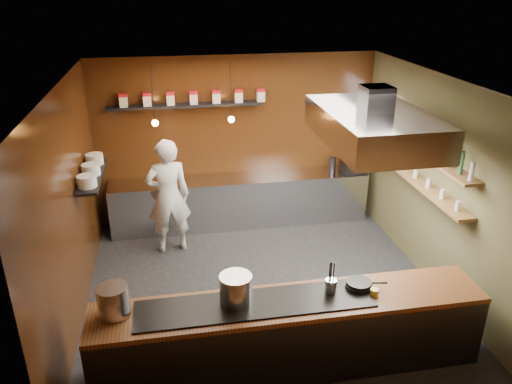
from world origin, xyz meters
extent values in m
plane|color=black|center=(0.00, 0.00, 0.00)|extent=(5.00, 5.00, 0.00)
plane|color=#321B09|center=(0.00, 2.50, 1.50)|extent=(5.00, 0.00, 5.00)
plane|color=#321B09|center=(-2.50, 0.00, 1.50)|extent=(0.00, 5.00, 5.00)
plane|color=brown|center=(2.50, 0.00, 1.50)|extent=(0.00, 5.00, 5.00)
plane|color=silver|center=(0.00, 0.00, 3.00)|extent=(5.00, 5.00, 0.00)
plane|color=white|center=(2.45, 1.70, 1.90)|extent=(0.00, 1.00, 1.00)
cube|color=silver|center=(0.00, 2.17, 0.45)|extent=(4.60, 0.65, 0.90)
cube|color=#38383D|center=(0.00, -1.60, 0.43)|extent=(4.40, 0.70, 0.86)
cube|color=brown|center=(0.00, -1.60, 0.89)|extent=(4.40, 0.72, 0.06)
cube|color=black|center=(-0.40, -1.60, 0.93)|extent=(2.60, 0.55, 0.02)
cube|color=black|center=(-0.90, 2.36, 2.20)|extent=(2.60, 0.26, 0.04)
cube|color=black|center=(-2.34, 1.00, 1.55)|extent=(0.30, 1.40, 0.04)
cube|color=brown|center=(2.34, 0.30, 1.92)|extent=(0.26, 2.80, 0.04)
cube|color=brown|center=(2.34, 0.30, 1.45)|extent=(0.26, 2.80, 0.04)
cube|color=#38383D|center=(1.30, -0.40, 2.85)|extent=(0.35, 0.35, 0.30)
cube|color=silver|center=(1.30, -0.40, 2.50)|extent=(1.20, 2.00, 0.40)
cube|color=white|center=(1.30, -0.40, 2.29)|extent=(1.00, 1.80, 0.02)
cylinder|color=black|center=(-1.40, 1.70, 2.55)|extent=(0.01, 0.01, 0.90)
sphere|color=orange|center=(-1.40, 1.70, 2.10)|extent=(0.10, 0.10, 0.10)
cylinder|color=black|center=(-0.20, 1.70, 2.55)|extent=(0.01, 0.01, 0.90)
sphere|color=orange|center=(-0.20, 1.70, 2.10)|extent=(0.10, 0.10, 0.10)
cube|color=beige|center=(-1.90, 2.36, 2.31)|extent=(0.13, 0.13, 0.17)
cube|color=#AF151C|center=(-1.90, 2.36, 2.42)|extent=(0.13, 0.13, 0.05)
cube|color=beige|center=(-1.52, 2.36, 2.31)|extent=(0.13, 0.13, 0.17)
cube|color=#AF151C|center=(-1.52, 2.36, 2.42)|extent=(0.13, 0.13, 0.05)
cube|color=beige|center=(-1.13, 2.36, 2.31)|extent=(0.13, 0.13, 0.17)
cube|color=#AF151C|center=(-1.13, 2.36, 2.42)|extent=(0.13, 0.13, 0.05)
cube|color=beige|center=(-0.75, 2.36, 2.31)|extent=(0.13, 0.13, 0.17)
cube|color=#AF151C|center=(-0.75, 2.36, 2.42)|extent=(0.14, 0.13, 0.05)
cube|color=beige|center=(-0.37, 2.36, 2.31)|extent=(0.13, 0.13, 0.17)
cube|color=#AF151C|center=(-0.37, 2.36, 2.42)|extent=(0.14, 0.13, 0.05)
cube|color=beige|center=(0.02, 2.36, 2.31)|extent=(0.13, 0.13, 0.17)
cube|color=#AF151C|center=(0.02, 2.36, 2.42)|extent=(0.14, 0.13, 0.05)
cube|color=beige|center=(0.40, 2.36, 2.31)|extent=(0.13, 0.13, 0.17)
cube|color=#AF151C|center=(0.40, 2.36, 2.42)|extent=(0.14, 0.13, 0.05)
cylinder|color=silver|center=(-2.34, 0.55, 1.65)|extent=(0.26, 0.26, 0.16)
cylinder|color=silver|center=(-2.34, 1.00, 1.65)|extent=(0.26, 0.26, 0.16)
cylinder|color=silver|center=(-2.34, 1.45, 1.65)|extent=(0.26, 0.26, 0.16)
cylinder|color=silver|center=(2.34, -1.00, 2.06)|extent=(0.06, 0.06, 0.24)
cylinder|color=#2D5933|center=(2.34, -0.76, 2.06)|extent=(0.06, 0.06, 0.24)
cylinder|color=#8C601E|center=(2.34, -0.53, 2.06)|extent=(0.06, 0.06, 0.24)
cylinder|color=silver|center=(2.34, -0.29, 2.06)|extent=(0.06, 0.06, 0.24)
cylinder|color=#2D5933|center=(2.34, -0.05, 2.06)|extent=(0.06, 0.06, 0.24)
cylinder|color=#8C601E|center=(2.34, 0.18, 2.06)|extent=(0.06, 0.06, 0.24)
cylinder|color=silver|center=(2.34, 0.42, 2.06)|extent=(0.06, 0.06, 0.24)
cylinder|color=#2D5933|center=(2.34, 0.65, 2.06)|extent=(0.06, 0.06, 0.24)
cylinder|color=#8C601E|center=(2.34, 0.89, 2.06)|extent=(0.06, 0.06, 0.24)
cylinder|color=silver|center=(2.34, 1.13, 2.06)|extent=(0.06, 0.06, 0.24)
cylinder|color=#2D5933|center=(2.34, 1.36, 2.06)|extent=(0.06, 0.06, 0.24)
cylinder|color=#8C601E|center=(2.34, 1.60, 2.06)|extent=(0.06, 0.06, 0.24)
cylinder|color=silver|center=(2.34, -0.85, 1.53)|extent=(0.07, 0.07, 0.13)
cylinder|color=silver|center=(2.34, -0.47, 1.53)|extent=(0.07, 0.07, 0.13)
cylinder|color=silver|center=(2.34, -0.08, 1.53)|extent=(0.07, 0.07, 0.13)
cylinder|color=silver|center=(2.34, 0.30, 1.53)|extent=(0.07, 0.07, 0.13)
cylinder|color=silver|center=(2.34, 0.68, 1.53)|extent=(0.07, 0.07, 0.13)
cylinder|color=silver|center=(2.34, 1.07, 1.53)|extent=(0.07, 0.07, 0.13)
cylinder|color=silver|center=(2.34, 1.45, 1.53)|extent=(0.07, 0.07, 0.13)
cylinder|color=silver|center=(-1.89, -1.51, 1.10)|extent=(0.43, 0.43, 0.33)
cylinder|color=#B8BABF|center=(-0.60, -1.55, 1.11)|extent=(0.40, 0.40, 0.33)
cylinder|color=silver|center=(0.46, -1.55, 1.02)|extent=(0.17, 0.17, 0.17)
cylinder|color=black|center=(0.81, -1.51, 0.96)|extent=(0.31, 0.31, 0.04)
cylinder|color=black|center=(0.81, -1.51, 1.00)|extent=(0.29, 0.29, 0.04)
cylinder|color=black|center=(1.05, -1.55, 1.00)|extent=(0.18, 0.05, 0.02)
cylinder|color=gold|center=(0.94, -1.67, 0.96)|extent=(0.11, 0.11, 0.09)
cube|color=black|center=(2.10, 2.12, 1.10)|extent=(0.40, 0.38, 0.40)
imported|color=silver|center=(-1.28, 1.41, 0.96)|extent=(0.76, 0.55, 1.92)
camera|label=1|loc=(-1.19, -6.02, 4.21)|focal=35.00mm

